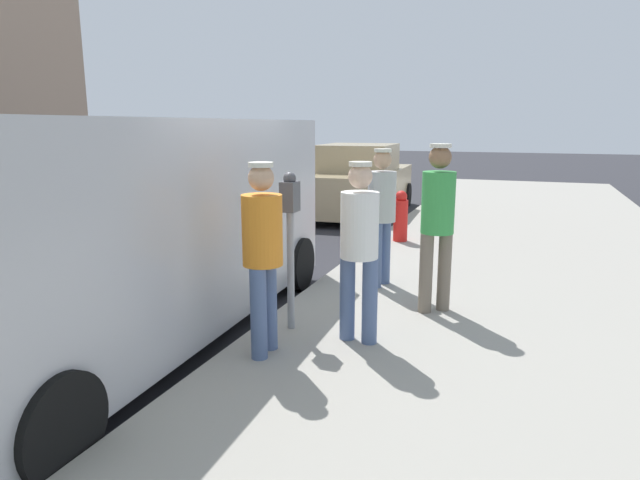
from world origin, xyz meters
The scene contains 10 objects.
ground_plane centered at (0.00, 0.00, 0.00)m, with size 80.00×80.00×0.00m, color #2D2D33.
sidewalk_slab centered at (3.50, 0.00, 0.07)m, with size 5.00×32.00×0.15m, color #9E998E.
parking_meter_near centered at (1.35, 0.10, 1.18)m, with size 0.14×0.18×1.52m.
pedestrian_in_white centered at (2.05, 0.02, 1.08)m, with size 0.36×0.34×1.64m.
pedestrian_in_orange centered at (1.38, -0.53, 1.09)m, with size 0.34×0.36×1.65m.
pedestrian_in_green centered at (2.57, 1.10, 1.16)m, with size 0.34×0.34×1.76m.
pedestrian_in_gray centered at (1.79, 1.83, 1.10)m, with size 0.34×0.35×1.67m.
parked_van centered at (-0.15, -0.31, 1.15)m, with size 2.30×5.27×2.15m.
parked_sedan_ahead centered at (-0.28, 7.90, 0.75)m, with size 2.17×4.50×1.65m.
fire_hydrant centered at (1.45, 4.53, 0.57)m, with size 0.24×0.24×0.86m.
Camera 1 is at (3.40, -4.57, 2.10)m, focal length 30.92 mm.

